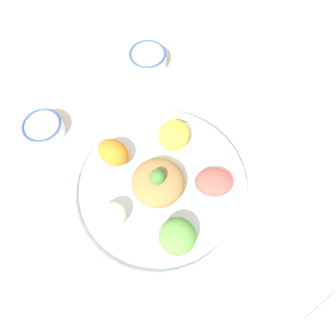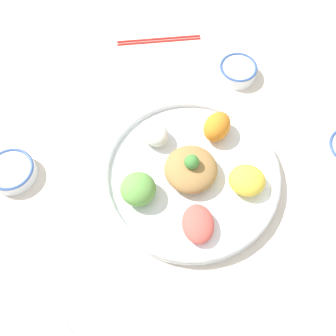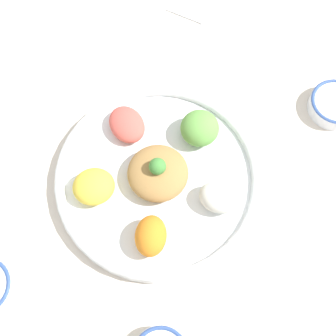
{
  "view_description": "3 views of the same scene",
  "coord_description": "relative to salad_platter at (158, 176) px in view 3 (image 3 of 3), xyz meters",
  "views": [
    {
      "loc": [
        -0.22,
        -0.07,
        0.63
      ],
      "look_at": [
        -0.0,
        0.02,
        0.06
      ],
      "focal_mm": 30.0,
      "sensor_mm": 36.0,
      "label": 1
    },
    {
      "loc": [
        0.02,
        -0.36,
        0.82
      ],
      "look_at": [
        -0.08,
        0.0,
        0.08
      ],
      "focal_mm": 42.0,
      "sensor_mm": 36.0,
      "label": 2
    },
    {
      "loc": [
        -0.01,
        0.35,
        0.89
      ],
      "look_at": [
        -0.06,
        0.04,
        0.09
      ],
      "focal_mm": 50.0,
      "sensor_mm": 36.0,
      "label": 3
    }
  ],
  "objects": [
    {
      "name": "ground_plane",
      "position": [
        0.04,
        -0.03,
        -0.02
      ],
      "size": [
        2.4,
        2.4,
        0.0
      ],
      "primitive_type": "plane",
      "color": "silver"
    },
    {
      "name": "serving_spoon_extra",
      "position": [
        -0.16,
        -0.37,
        -0.02
      ],
      "size": [
        0.13,
        0.1,
        0.01
      ],
      "rotation": [
        0.0,
        0.0,
        5.67
      ],
      "color": "silver",
      "rests_on": "ground_plane"
    },
    {
      "name": "salad_platter",
      "position": [
        0.0,
        0.0,
        0.0
      ],
      "size": [
        0.41,
        0.41,
        0.1
      ],
      "color": "white",
      "rests_on": "ground_plane"
    },
    {
      "name": "sauce_bowl_dark",
      "position": [
        -0.39,
        -0.11,
        -0.01
      ],
      "size": [
        0.11,
        0.11,
        0.03
      ],
      "color": "white",
      "rests_on": "ground_plane"
    }
  ]
}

